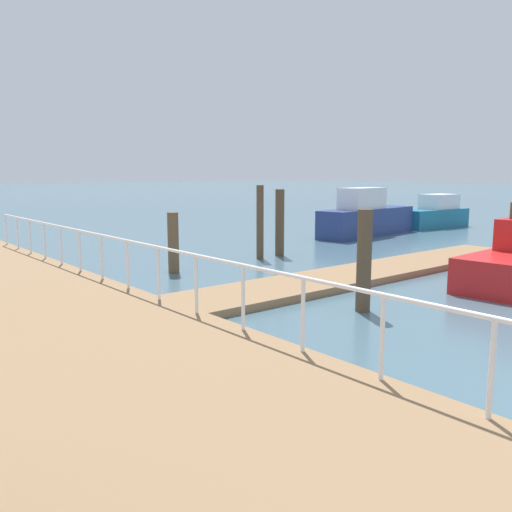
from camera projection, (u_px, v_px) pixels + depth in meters
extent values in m
plane|color=#476675|center=(88.00, 246.00, 21.06)|extent=(300.00, 300.00, 0.00)
cube|color=#93704C|center=(367.00, 273.00, 14.96)|extent=(14.27, 2.00, 0.18)
cylinder|color=white|center=(492.00, 369.00, 5.30)|extent=(0.06, 0.06, 1.05)
cylinder|color=white|center=(382.00, 338.00, 6.31)|extent=(0.06, 0.06, 1.05)
cylinder|color=white|center=(303.00, 315.00, 7.33)|extent=(0.06, 0.06, 1.05)
cylinder|color=white|center=(243.00, 298.00, 8.34)|extent=(0.06, 0.06, 1.05)
cylinder|color=white|center=(196.00, 284.00, 9.36)|extent=(0.06, 0.06, 1.05)
cylinder|color=white|center=(159.00, 274.00, 10.38)|extent=(0.06, 0.06, 1.05)
cylinder|color=white|center=(128.00, 265.00, 11.39)|extent=(0.06, 0.06, 1.05)
cylinder|color=white|center=(102.00, 257.00, 12.41)|extent=(0.06, 0.06, 1.05)
cylinder|color=white|center=(80.00, 251.00, 13.42)|extent=(0.06, 0.06, 1.05)
cylinder|color=white|center=(61.00, 245.00, 14.44)|extent=(0.06, 0.06, 1.05)
cylinder|color=white|center=(44.00, 241.00, 15.46)|extent=(0.06, 0.06, 1.05)
cylinder|color=white|center=(30.00, 237.00, 16.47)|extent=(0.06, 0.06, 1.05)
cylinder|color=white|center=(17.00, 233.00, 17.49)|extent=(0.06, 0.06, 1.05)
cylinder|color=white|center=(6.00, 230.00, 18.51)|extent=(0.06, 0.06, 1.05)
cylinder|color=white|center=(196.00, 255.00, 9.28)|extent=(0.06, 24.11, 0.06)
cylinder|color=brown|center=(364.00, 261.00, 10.96)|extent=(0.31, 0.31, 2.15)
cylinder|color=brown|center=(280.00, 223.00, 18.45)|extent=(0.31, 0.31, 2.34)
cylinder|color=brown|center=(260.00, 222.00, 17.80)|extent=(0.24, 0.24, 2.49)
cylinder|color=brown|center=(173.00, 243.00, 15.32)|extent=(0.32, 0.32, 1.77)
cube|color=#1E6B8C|center=(432.00, 218.00, 28.36)|extent=(4.46, 1.89, 0.99)
cube|color=white|center=(439.00, 201.00, 28.54)|extent=(2.04, 1.42, 0.78)
cube|color=navy|center=(367.00, 222.00, 24.75)|extent=(6.31, 2.18, 1.27)
cube|color=white|center=(362.00, 198.00, 24.21)|extent=(2.54, 1.44, 0.97)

